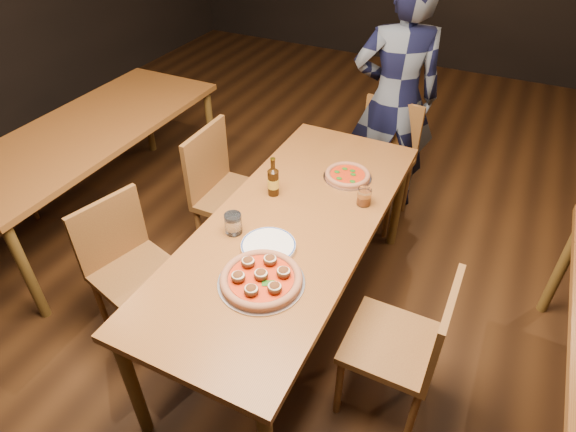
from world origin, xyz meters
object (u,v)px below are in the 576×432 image
at_px(chair_main_sw, 237,197).
at_px(chair_end, 378,165).
at_px(amber_glass, 364,197).
at_px(water_glass, 233,224).
at_px(table_left, 89,137).
at_px(table_main, 292,232).
at_px(plate_stack, 268,246).
at_px(beer_bottle, 273,182).
at_px(chair_nbr_left, 6,157).
at_px(chair_main_e, 392,342).
at_px(pizza_meatball, 261,278).
at_px(chair_main_nw, 137,274).
at_px(diner, 395,100).
at_px(pizza_margherita, 348,175).

bearing_deg(chair_main_sw, chair_end, -40.54).
bearing_deg(amber_glass, water_glass, -134.83).
bearing_deg(chair_end, table_left, -148.44).
distance_m(table_main, plate_stack, 0.25).
bearing_deg(chair_main_sw, beer_bottle, -118.77).
relative_size(chair_end, chair_nbr_left, 1.04).
height_order(chair_main_e, pizza_meatball, chair_main_e).
bearing_deg(chair_nbr_left, plate_stack, -122.08).
distance_m(chair_main_nw, amber_glass, 1.29).
distance_m(table_main, table_left, 1.73).
bearing_deg(plate_stack, pizza_meatball, -69.98).
bearing_deg(beer_bottle, table_main, -40.90).
bearing_deg(table_main, pizza_meatball, -81.78).
height_order(table_left, beer_bottle, beer_bottle).
bearing_deg(chair_main_e, chair_end, -159.49).
height_order(table_left, chair_main_nw, chair_main_nw).
bearing_deg(chair_main_nw, chair_main_e, -68.09).
height_order(chair_nbr_left, pizza_meatball, chair_nbr_left).
relative_size(plate_stack, amber_glass, 2.80).
height_order(plate_stack, diner, diner).
xyz_separation_m(chair_end, plate_stack, (-0.12, -1.42, 0.31)).
height_order(table_main, diner, diner).
bearing_deg(water_glass, diner, 78.24).
relative_size(table_left, chair_main_nw, 2.28).
distance_m(beer_bottle, amber_glass, 0.49).
height_order(chair_main_nw, plate_stack, chair_main_nw).
relative_size(table_left, chair_nbr_left, 2.28).
bearing_deg(chair_main_nw, chair_main_sw, 4.09).
relative_size(beer_bottle, amber_glass, 2.37).
distance_m(chair_nbr_left, pizza_margherita, 2.57).
bearing_deg(amber_glass, chair_nbr_left, -175.73).
xyz_separation_m(chair_main_e, water_glass, (-0.87, 0.06, 0.36)).
height_order(chair_end, beer_bottle, beer_bottle).
bearing_deg(beer_bottle, chair_main_e, -27.34).
height_order(chair_main_nw, pizza_meatball, chair_main_nw).
bearing_deg(diner, chair_end, 64.50).
xyz_separation_m(chair_main_sw, pizza_meatball, (0.63, -0.82, 0.30)).
distance_m(table_main, chair_nbr_left, 2.42).
relative_size(pizza_meatball, pizza_margherita, 1.39).
relative_size(chair_main_nw, chair_nbr_left, 1.00).
relative_size(chair_end, amber_glass, 9.68).
bearing_deg(table_left, chair_end, 25.95).
height_order(chair_nbr_left, pizza_margherita, chair_nbr_left).
bearing_deg(diner, amber_glass, 73.39).
xyz_separation_m(pizza_meatball, amber_glass, (0.21, 0.75, 0.02)).
relative_size(chair_main_sw, pizza_margherita, 3.44).
relative_size(table_left, plate_stack, 7.60).
xyz_separation_m(chair_main_e, plate_stack, (-0.66, 0.03, 0.32)).
relative_size(table_main, chair_main_e, 2.24).
distance_m(chair_main_e, plate_stack, 0.73).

